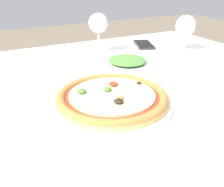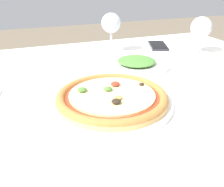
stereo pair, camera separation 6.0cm
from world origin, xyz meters
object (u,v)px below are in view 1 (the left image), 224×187
Objects in this scene: pizza_plate at (112,98)px; cell_phone at (144,44)px; wine_glass_far_left at (98,25)px; wine_glass_far_right at (186,26)px; dining_table at (130,104)px; side_plate at (127,63)px.

pizza_plate is 0.58m from cell_phone.
pizza_plate is 0.46m from wine_glass_far_left.
dining_table is at bearing -155.90° from wine_glass_far_right.
wine_glass_far_left is 1.09× the size of wine_glass_far_right.
pizza_plate reaches higher than dining_table.
wine_glass_far_right is at bearing 10.48° from side_plate.
pizza_plate is 1.88× the size of wine_glass_far_left.
wine_glass_far_left is at bearing -176.86° from cell_phone.
pizza_plate is 2.05× the size of wine_glass_far_right.
wine_glass_far_left reaches higher than dining_table.
pizza_plate is at bearing -110.21° from wine_glass_far_left.
side_plate reaches higher than dining_table.
dining_table is 0.22m from pizza_plate.
pizza_plate is at bearing -135.02° from dining_table.
dining_table is at bearing -94.20° from wine_glass_far_left.
wine_glass_far_right is 0.64× the size of side_plate.
wine_glass_far_left reaches higher than cell_phone.
pizza_plate is (-0.13, -0.13, 0.11)m from dining_table.
wine_glass_far_right is at bearing 24.10° from dining_table.
pizza_plate is at bearing -127.47° from side_plate.
wine_glass_far_right is (0.32, -0.13, -0.01)m from wine_glass_far_left.
wine_glass_far_left is 0.99× the size of cell_phone.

